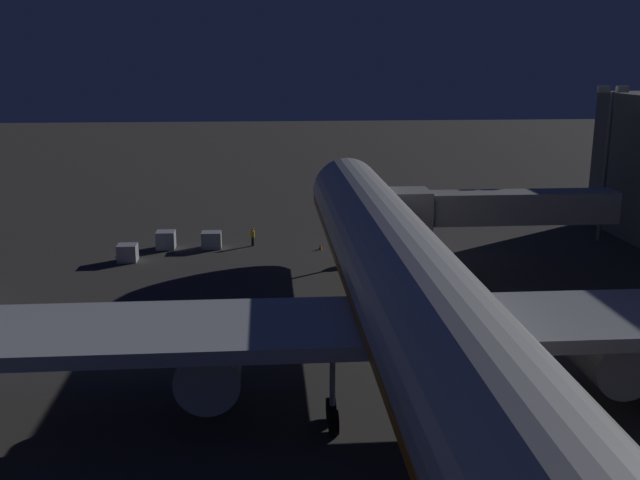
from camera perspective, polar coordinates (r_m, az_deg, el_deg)
ground_plane at (r=47.62m, az=4.72°, el=-7.50°), size 320.00×320.00×0.00m
airliner_at_gate at (r=36.23m, az=7.43°, el=-4.95°), size 55.75×66.21×20.39m
jet_bridge at (r=59.09m, az=12.87°, el=2.48°), size 18.53×3.40×7.44m
apron_floodlight_mast at (r=74.73m, az=21.78°, el=6.57°), size 2.90×0.50×14.98m
baggage_container_near_belt at (r=66.02m, az=-15.00°, el=-0.99°), size 1.68×1.57×1.53m
baggage_container_mid_row at (r=69.53m, az=-12.11°, el=0.01°), size 1.72×1.68×1.67m
baggage_container_spare at (r=68.94m, az=-8.59°, el=0.00°), size 1.82×1.54×1.57m
ground_crew_near_nose_gear at (r=69.19m, az=-5.36°, el=0.31°), size 0.40×0.40×1.75m
traffic_cone_nose_port at (r=68.20m, az=3.71°, el=-0.46°), size 0.36×0.36×0.55m
traffic_cone_nose_starboard at (r=67.73m, az=0.03°, el=-0.54°), size 0.36×0.36×0.55m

